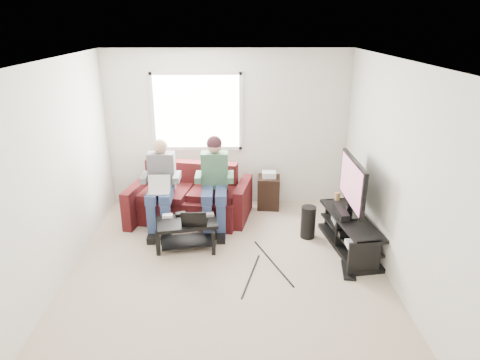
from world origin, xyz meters
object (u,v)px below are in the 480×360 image
(coffee_table, at_px, (187,228))
(tv, at_px, (352,184))
(tv_stand, at_px, (350,235))
(end_table, at_px, (269,191))
(subwoofer, at_px, (308,222))
(sofa, at_px, (191,200))

(coffee_table, distance_m, tv, 2.35)
(tv, bearing_deg, tv_stand, -88.53)
(coffee_table, distance_m, end_table, 1.83)
(coffee_table, xyz_separation_m, subwoofer, (1.74, 0.26, -0.06))
(sofa, bearing_deg, subwoofer, -21.18)
(end_table, bearing_deg, coffee_table, -132.96)
(tv_stand, relative_size, end_table, 2.26)
(subwoofer, distance_m, end_table, 1.18)
(coffee_table, height_order, tv_stand, tv_stand)
(tv_stand, bearing_deg, coffee_table, 178.13)
(sofa, xyz_separation_m, tv, (2.29, -0.92, 0.61))
(tv_stand, height_order, end_table, end_table)
(coffee_table, bearing_deg, tv_stand, -1.87)
(sofa, xyz_separation_m, tv_stand, (2.29, -1.02, -0.11))
(subwoofer, bearing_deg, tv_stand, -32.71)
(coffee_table, xyz_separation_m, tv, (2.26, 0.03, 0.63))
(tv, distance_m, subwoofer, 0.89)
(coffee_table, relative_size, tv, 0.81)
(tv_stand, bearing_deg, tv, 91.47)
(tv_stand, relative_size, tv, 1.32)
(end_table, bearing_deg, tv_stand, -54.31)
(subwoofer, bearing_deg, coffee_table, -171.39)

